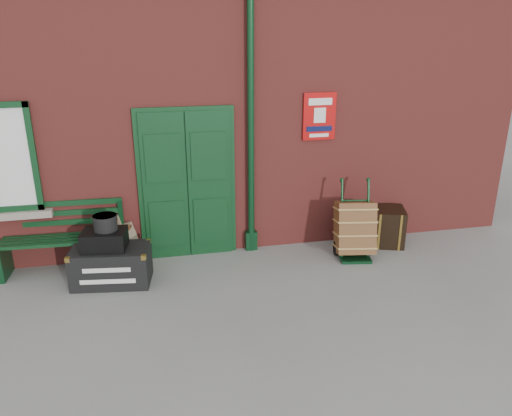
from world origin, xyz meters
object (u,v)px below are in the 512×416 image
object	(u,v)px
houdini_trunk	(111,265)
dark_trunk	(377,226)
bench	(63,236)
porter_trolley	(355,229)

from	to	relation	value
houdini_trunk	dark_trunk	size ratio (longest dim) A/B	1.25
bench	porter_trolley	xyz separation A→B (m)	(4.21, -0.45, -0.07)
porter_trolley	dark_trunk	xyz separation A→B (m)	(0.55, 0.37, -0.15)
houdini_trunk	porter_trolley	xyz separation A→B (m)	(3.55, 0.10, 0.19)
bench	houdini_trunk	distance (m)	0.90
porter_trolley	bench	bearing A→B (deg)	-176.11
houdini_trunk	porter_trolley	bearing A→B (deg)	9.50
houdini_trunk	dark_trunk	world-z (taller)	dark_trunk
bench	houdini_trunk	world-z (taller)	bench
dark_trunk	bench	bearing A→B (deg)	-163.46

